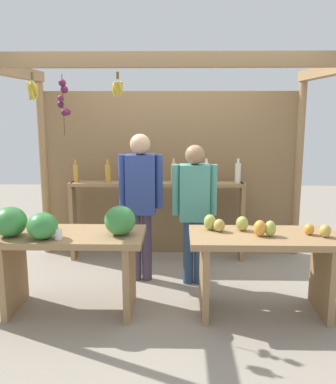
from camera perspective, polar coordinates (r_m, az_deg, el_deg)
The scene contains 7 objects.
ground_plane at distance 4.91m, azimuth 0.06°, elevation -11.77°, with size 12.00×12.00×0.00m, color gray.
market_stall at distance 5.01m, azimuth 0.09°, elevation 4.88°, with size 3.42×2.03×2.36m.
fruit_counter_left at distance 4.10m, azimuth -13.58°, elevation -6.60°, with size 1.39×0.65×1.04m.
fruit_counter_right at distance 4.11m, azimuth 12.58°, elevation -8.06°, with size 1.39×0.64×0.92m.
bottle_shelf_unit at distance 5.37m, azimuth -1.35°, elevation -0.85°, with size 2.20×0.22×1.34m.
vendor_man at distance 4.67m, azimuth -3.65°, elevation -0.27°, with size 0.48×0.22×1.65m.
vendor_woman at distance 4.59m, azimuth 3.54°, elevation -1.44°, with size 0.48×0.21×1.54m.
Camera 1 is at (0.11, -4.52, 1.93)m, focal length 39.92 mm.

